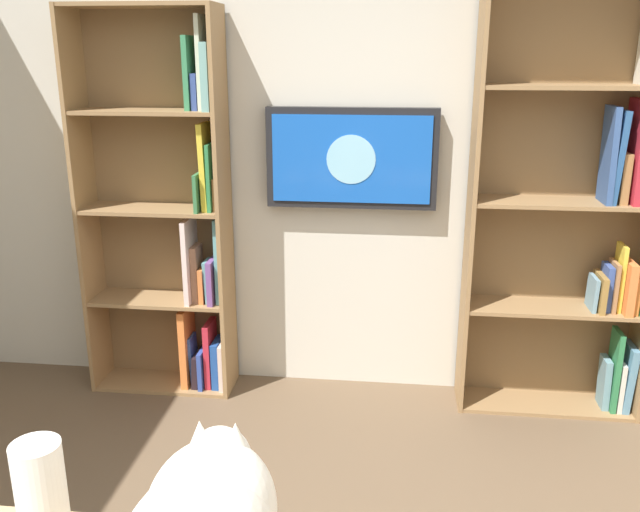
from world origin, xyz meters
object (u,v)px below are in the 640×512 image
at_px(bookshelf_right, 172,222).
at_px(wall_mounted_tv, 352,158).
at_px(bookshelf_left, 585,204).
at_px(paper_towel_roll, 42,496).

height_order(bookshelf_right, wall_mounted_tv, bookshelf_right).
bearing_deg(wall_mounted_tv, bookshelf_right, 4.77).
xyz_separation_m(bookshelf_left, wall_mounted_tv, (1.17, -0.08, 0.19)).
xyz_separation_m(bookshelf_right, wall_mounted_tv, (-0.95, -0.08, 0.35)).
bearing_deg(bookshelf_left, bookshelf_right, 0.01).
height_order(bookshelf_left, wall_mounted_tv, bookshelf_left).
relative_size(bookshelf_left, wall_mounted_tv, 2.53).
xyz_separation_m(bookshelf_left, paper_towel_roll, (1.69, 2.21, -0.21)).
relative_size(wall_mounted_tv, paper_towel_roll, 3.38).
bearing_deg(bookshelf_right, bookshelf_left, -179.99).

